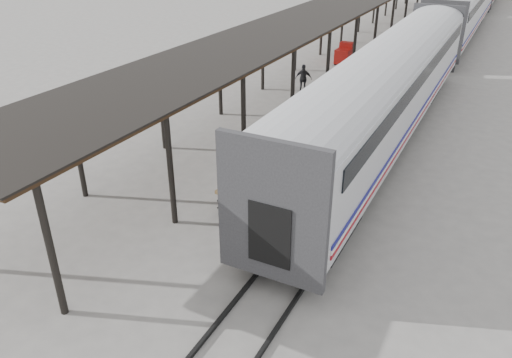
{
  "coord_description": "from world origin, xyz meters",
  "views": [
    {
      "loc": [
        7.76,
        -13.67,
        9.22
      ],
      "look_at": [
        1.15,
        -0.78,
        1.7
      ],
      "focal_mm": 35.0,
      "sensor_mm": 36.0,
      "label": 1
    }
  ],
  "objects": [
    {
      "name": "porter",
      "position": [
        0.59,
        -0.35,
        1.7
      ],
      "size": [
        0.43,
        0.63,
        1.69
      ],
      "primitive_type": "imported",
      "rotation": [
        0.0,
        0.0,
        1.54
      ],
      "color": "navy",
      "rests_on": "baggage_cart"
    },
    {
      "name": "luggage_tug",
      "position": [
        -2.97,
        21.26,
        0.67
      ],
      "size": [
        1.02,
        1.66,
        1.46
      ],
      "rotation": [
        0.0,
        0.0,
        0.0
      ],
      "color": "maroon",
      "rests_on": "ground"
    },
    {
      "name": "canopy",
      "position": [
        -3.4,
        24.0,
        4.0
      ],
      "size": [
        4.9,
        64.3,
        4.15
      ],
      "color": "#422B19",
      "rests_on": "ground"
    },
    {
      "name": "suitcase_stack",
      "position": [
        0.28,
        0.68,
        1.06
      ],
      "size": [
        1.42,
        1.11,
        0.58
      ],
      "rotation": [
        0.0,
        0.0,
        -0.16
      ],
      "color": "#343436",
      "rests_on": "baggage_cart"
    },
    {
      "name": "train",
      "position": [
        3.19,
        33.79,
        2.69
      ],
      "size": [
        3.45,
        76.01,
        4.01
      ],
      "color": "silver",
      "rests_on": "ground"
    },
    {
      "name": "ground",
      "position": [
        0.0,
        0.0,
        0.0
      ],
      "size": [
        160.0,
        160.0,
        0.0
      ],
      "primitive_type": "plane",
      "color": "slate",
      "rests_on": "ground"
    },
    {
      "name": "rails",
      "position": [
        3.2,
        34.0,
        0.06
      ],
      "size": [
        1.54,
        150.0,
        0.12
      ],
      "color": "black",
      "rests_on": "ground"
    },
    {
      "name": "baggage_cart",
      "position": [
        0.34,
        0.3,
        0.65
      ],
      "size": [
        1.62,
        2.57,
        0.86
      ],
      "rotation": [
        0.0,
        0.0,
        -0.16
      ],
      "color": "brown",
      "rests_on": "ground"
    },
    {
      "name": "pedestrian",
      "position": [
        -3.0,
        13.54,
        0.85
      ],
      "size": [
        1.07,
        0.68,
        1.7
      ],
      "primitive_type": "imported",
      "rotation": [
        0.0,
        0.0,
        3.42
      ],
      "color": "black",
      "rests_on": "ground"
    }
  ]
}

